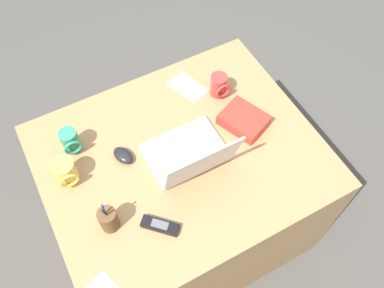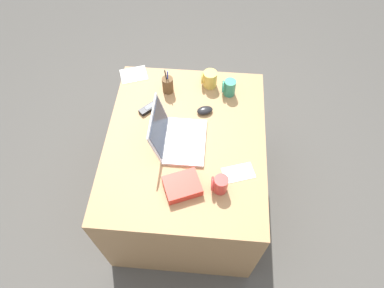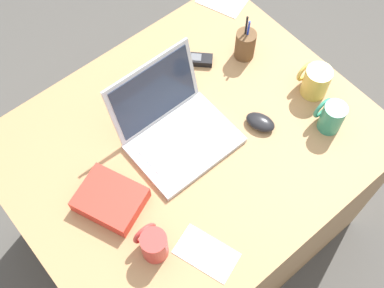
{
  "view_description": "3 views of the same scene",
  "coord_description": "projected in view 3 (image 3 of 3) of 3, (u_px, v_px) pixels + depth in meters",
  "views": [
    {
      "loc": [
        0.36,
        0.77,
        2.19
      ],
      "look_at": [
        -0.04,
        0.02,
        0.83
      ],
      "focal_mm": 38.15,
      "sensor_mm": 36.0,
      "label": 1
    },
    {
      "loc": [
        -1.08,
        -0.13,
        2.37
      ],
      "look_at": [
        -0.05,
        -0.04,
        0.79
      ],
      "focal_mm": 31.73,
      "sensor_mm": 36.0,
      "label": 2
    },
    {
      "loc": [
        -0.47,
        -0.58,
        2.09
      ],
      "look_at": [
        -0.01,
        -0.03,
        0.8
      ],
      "focal_mm": 45.74,
      "sensor_mm": 36.0,
      "label": 3
    }
  ],
  "objects": [
    {
      "name": "laptop",
      "position": [
        175.0,
        128.0,
        1.5
      ],
      "size": [
        0.31,
        0.29,
        0.24
      ],
      "color": "silver",
      "rests_on": "desk"
    },
    {
      "name": "ground_plane",
      "position": [
        190.0,
        224.0,
        2.19
      ],
      "size": [
        6.0,
        6.0,
        0.0
      ],
      "primitive_type": "plane",
      "color": "#4C4944"
    },
    {
      "name": "desk",
      "position": [
        190.0,
        190.0,
        1.86
      ],
      "size": [
        1.12,
        0.92,
        0.76
      ],
      "primitive_type": "cube",
      "color": "#A87C4F",
      "rests_on": "ground"
    },
    {
      "name": "computer_mouse",
      "position": [
        260.0,
        122.0,
        1.54
      ],
      "size": [
        0.09,
        0.11,
        0.04
      ],
      "primitive_type": "ellipsoid",
      "rotation": [
        0.0,
        0.0,
        0.34
      ],
      "color": "black",
      "rests_on": "desk"
    },
    {
      "name": "snack_bag",
      "position": [
        110.0,
        199.0,
        1.41
      ],
      "size": [
        0.21,
        0.23,
        0.05
      ],
      "primitive_type": "cube",
      "rotation": [
        0.0,
        0.0,
        0.4
      ],
      "color": "red",
      "rests_on": "desk"
    },
    {
      "name": "coffee_mug_tall",
      "position": [
        153.0,
        244.0,
        1.31
      ],
      "size": [
        0.08,
        0.09,
        0.11
      ],
      "color": "#C63833",
      "rests_on": "desk"
    },
    {
      "name": "coffee_mug_spare",
      "position": [
        331.0,
        116.0,
        1.51
      ],
      "size": [
        0.08,
        0.08,
        0.11
      ],
      "color": "#338C6B",
      "rests_on": "desk"
    },
    {
      "name": "paper_note_near_laptop",
      "position": [
        206.0,
        253.0,
        1.36
      ],
      "size": [
        0.15,
        0.19,
        0.0
      ],
      "primitive_type": "cube",
      "rotation": [
        0.0,
        0.0,
        0.32
      ],
      "color": "white",
      "rests_on": "desk"
    },
    {
      "name": "cordless_phone",
      "position": [
        192.0,
        59.0,
        1.67
      ],
      "size": [
        0.13,
        0.13,
        0.03
      ],
      "color": "black",
      "rests_on": "desk"
    },
    {
      "name": "coffee_mug_white",
      "position": [
        315.0,
        81.0,
        1.58
      ],
      "size": [
        0.09,
        0.1,
        0.11
      ],
      "color": "#E0BC4C",
      "rests_on": "desk"
    },
    {
      "name": "pen_holder",
      "position": [
        245.0,
        45.0,
        1.65
      ],
      "size": [
        0.07,
        0.07,
        0.17
      ],
      "color": "brown",
      "rests_on": "desk"
    }
  ]
}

